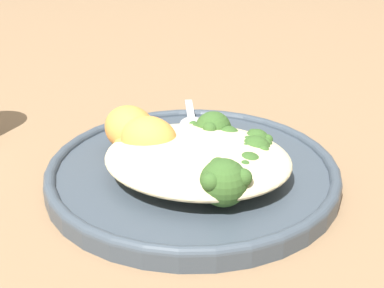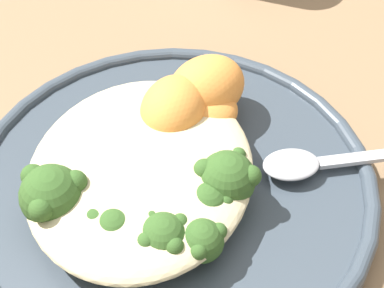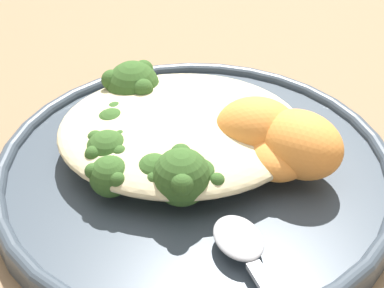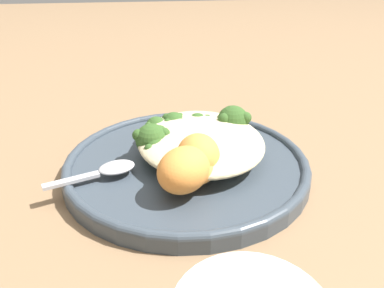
{
  "view_description": "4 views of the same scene",
  "coord_description": "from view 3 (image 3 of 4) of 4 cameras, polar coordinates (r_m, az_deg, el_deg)",
  "views": [
    {
      "loc": [
        -0.13,
        0.46,
        0.27
      ],
      "look_at": [
        -0.0,
        0.0,
        0.05
      ],
      "focal_mm": 50.0,
      "sensor_mm": 36.0,
      "label": 1
    },
    {
      "loc": [
        -0.28,
        -0.07,
        0.37
      ],
      "look_at": [
        0.01,
        -0.02,
        0.05
      ],
      "focal_mm": 60.0,
      "sensor_mm": 36.0,
      "label": 2
    },
    {
      "loc": [
        -0.02,
        -0.37,
        0.31
      ],
      "look_at": [
        -0.0,
        -0.02,
        0.05
      ],
      "focal_mm": 60.0,
      "sensor_mm": 36.0,
      "label": 3
    },
    {
      "loc": [
        0.4,
        -0.06,
        0.24
      ],
      "look_at": [
        0.0,
        -0.0,
        0.04
      ],
      "focal_mm": 35.0,
      "sensor_mm": 36.0,
      "label": 4
    }
  ],
  "objects": [
    {
      "name": "ground_plane",
      "position": [
        0.49,
        0.3,
        -3.1
      ],
      "size": [
        4.0,
        4.0,
        0.0
      ],
      "primitive_type": "plane",
      "color": "#846647"
    },
    {
      "name": "plate",
      "position": [
        0.47,
        -0.07,
        -2.56
      ],
      "size": [
        0.3,
        0.3,
        0.02
      ],
      "color": "#38424C",
      "rests_on": "ground_plane"
    },
    {
      "name": "quinoa_mound",
      "position": [
        0.47,
        -0.97,
        1.26
      ],
      "size": [
        0.18,
        0.16,
        0.03
      ],
      "primitive_type": "ellipsoid",
      "color": "beige",
      "rests_on": "plate"
    },
    {
      "name": "broccoli_stalk_0",
      "position": [
        0.51,
        -4.77,
        4.63
      ],
      "size": [
        0.09,
        0.09,
        0.04
      ],
      "rotation": [
        0.0,
        0.0,
        2.31
      ],
      "color": "#ADC675",
      "rests_on": "plate"
    },
    {
      "name": "broccoli_stalk_1",
      "position": [
        0.48,
        -4.29,
        1.49
      ],
      "size": [
        0.11,
        0.06,
        0.03
      ],
      "rotation": [
        0.0,
        0.0,
        2.79
      ],
      "color": "#ADC675",
      "rests_on": "plate"
    },
    {
      "name": "broccoli_stalk_2",
      "position": [
        0.48,
        -5.28,
        1.12
      ],
      "size": [
        0.11,
        0.04,
        0.03
      ],
      "rotation": [
        0.0,
        0.0,
        2.98
      ],
      "color": "#ADC675",
      "rests_on": "plate"
    },
    {
      "name": "broccoli_stalk_3",
      "position": [
        0.46,
        -5.41,
        -0.55
      ],
      "size": [
        0.11,
        0.05,
        0.03
      ],
      "rotation": [
        0.0,
        0.0,
        3.45
      ],
      "color": "#ADC675",
      "rests_on": "plate"
    },
    {
      "name": "broccoli_stalk_4",
      "position": [
        0.45,
        -4.97,
        -2.06
      ],
      "size": [
        0.09,
        0.07,
        0.03
      ],
      "rotation": [
        0.0,
        0.0,
        3.76
      ],
      "color": "#ADC675",
      "rests_on": "plate"
    },
    {
      "name": "broccoli_stalk_5",
      "position": [
        0.44,
        -2.35,
        -2.09
      ],
      "size": [
        0.07,
        0.09,
        0.03
      ],
      "rotation": [
        0.0,
        0.0,
        4.06
      ],
      "color": "#ADC675",
      "rests_on": "plate"
    },
    {
      "name": "broccoli_stalk_6",
      "position": [
        0.43,
        -0.54,
        -2.24
      ],
      "size": [
        0.05,
        0.1,
        0.04
      ],
      "rotation": [
        0.0,
        0.0,
        4.43
      ],
      "color": "#ADC675",
      "rests_on": "plate"
    },
    {
      "name": "broccoli_stalk_7",
      "position": [
        0.44,
        1.01,
        -2.45
      ],
      "size": [
        0.03,
        0.08,
        0.03
      ],
      "rotation": [
        0.0,
        0.0,
        4.7
      ],
      "color": "#ADC675",
      "rests_on": "plate"
    },
    {
      "name": "sweet_potato_chunk_0",
      "position": [
        0.45,
        9.61,
        -0.03
      ],
      "size": [
        0.08,
        0.08,
        0.05
      ],
      "primitive_type": "ellipsoid",
      "rotation": [
        0.0,
        0.0,
        2.41
      ],
      "color": "orange",
      "rests_on": "plate"
    },
    {
      "name": "sweet_potato_chunk_1",
      "position": [
        0.46,
        7.7,
        -0.45
      ],
      "size": [
        0.06,
        0.07,
        0.03
      ],
      "primitive_type": "ellipsoid",
      "rotation": [
        0.0,
        0.0,
        1.37
      ],
      "color": "orange",
      "rests_on": "plate"
    },
    {
      "name": "sweet_potato_chunk_2",
      "position": [
        0.46,
        5.73,
        1.5
      ],
      "size": [
        0.07,
        0.06,
        0.05
      ],
      "primitive_type": "ellipsoid",
      "rotation": [
        0.0,
        0.0,
        2.97
      ],
      "color": "orange",
      "rests_on": "plate"
    },
    {
      "name": "spoon",
      "position": [
        0.4,
        4.65,
        -9.15
      ],
      "size": [
        0.05,
        0.1,
        0.01
      ],
      "rotation": [
        0.0,
        0.0,
        5.05
      ],
      "color": "#B7B7BC",
      "rests_on": "plate"
    }
  ]
}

